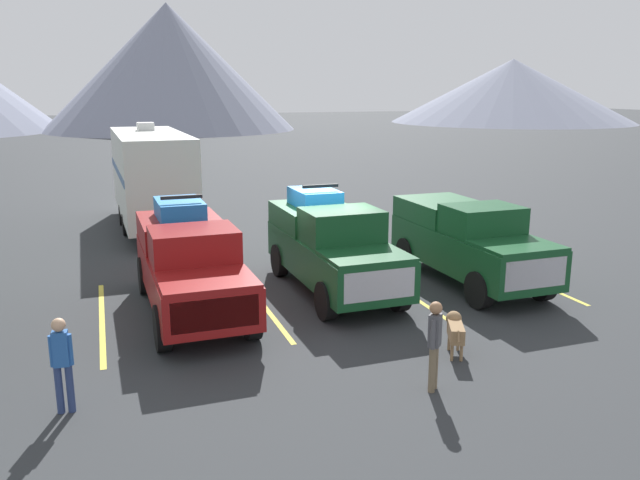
% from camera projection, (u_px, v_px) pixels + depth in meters
% --- Properties ---
extents(ground_plane, '(240.00, 240.00, 0.00)m').
position_uv_depth(ground_plane, '(322.00, 286.00, 16.86)').
color(ground_plane, '#2D3033').
extents(pickup_truck_a, '(2.16, 5.74, 2.59)m').
position_uv_depth(pickup_truck_a, '(189.00, 261.00, 14.73)').
color(pickup_truck_a, maroon).
rests_on(pickup_truck_a, ground).
extents(pickup_truck_b, '(2.15, 5.47, 2.61)m').
position_uv_depth(pickup_truck_b, '(331.00, 244.00, 16.29)').
color(pickup_truck_b, '#144723').
rests_on(pickup_truck_b, ground).
extents(pickup_truck_c, '(2.14, 5.42, 2.17)m').
position_uv_depth(pickup_truck_c, '(467.00, 240.00, 16.97)').
color(pickup_truck_c, '#144723').
rests_on(pickup_truck_c, ground).
extents(lot_stripe_a, '(0.12, 5.50, 0.01)m').
position_uv_depth(lot_stripe_a, '(102.00, 320.00, 14.35)').
color(lot_stripe_a, gold).
rests_on(lot_stripe_a, ground).
extents(lot_stripe_b, '(0.12, 5.50, 0.01)m').
position_uv_depth(lot_stripe_b, '(262.00, 303.00, 15.50)').
color(lot_stripe_b, gold).
rests_on(lot_stripe_b, ground).
extents(lot_stripe_c, '(0.12, 5.50, 0.01)m').
position_uv_depth(lot_stripe_c, '(399.00, 288.00, 16.66)').
color(lot_stripe_c, gold).
rests_on(lot_stripe_c, ground).
extents(lot_stripe_d, '(0.12, 5.50, 0.01)m').
position_uv_depth(lot_stripe_d, '(519.00, 275.00, 17.81)').
color(lot_stripe_d, gold).
rests_on(lot_stripe_d, ground).
extents(camper_trailer_a, '(2.53, 9.05, 3.81)m').
position_uv_depth(camper_trailer_a, '(151.00, 174.00, 23.41)').
color(camper_trailer_a, silver).
rests_on(camper_trailer_a, ground).
extents(person_b, '(0.35, 0.22, 1.59)m').
position_uv_depth(person_b, '(62.00, 359.00, 10.06)').
color(person_b, navy).
rests_on(person_b, ground).
extents(person_c, '(0.30, 0.30, 1.59)m').
position_uv_depth(person_c, '(435.00, 340.00, 10.82)').
color(person_c, '#726047').
rests_on(person_c, ground).
extents(dog, '(0.59, 0.98, 0.76)m').
position_uv_depth(dog, '(455.00, 328.00, 12.47)').
color(dog, olive).
rests_on(dog, ground).
extents(mountain_ridge, '(128.53, 43.25, 16.98)m').
position_uv_depth(mountain_ridge, '(34.00, 67.00, 77.85)').
color(mountain_ridge, gray).
rests_on(mountain_ridge, ground).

